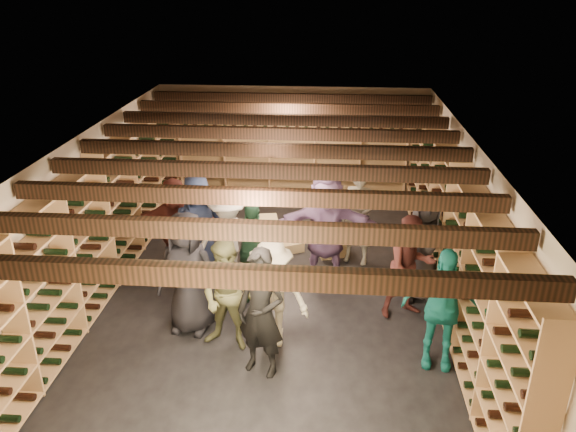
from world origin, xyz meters
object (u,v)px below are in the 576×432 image
at_px(person_11, 326,227).
at_px(crate_stack_right, 333,246).
at_px(person_10, 252,251).
at_px(person_2, 228,296).
at_px(person_8, 410,267).
at_px(person_5, 175,222).
at_px(crate_stack_left, 263,235).
at_px(crate_loose, 288,246).
at_px(person_4, 441,308).
at_px(person_1, 261,313).
at_px(person_7, 358,217).
at_px(person_6, 199,228).
at_px(person_12, 422,246).
at_px(person_0, 188,273).
at_px(person_3, 272,294).
at_px(person_9, 228,239).

bearing_deg(person_11, crate_stack_right, 78.39).
distance_m(person_10, person_11, 1.26).
distance_m(person_2, person_8, 2.56).
bearing_deg(person_2, person_5, 133.37).
relative_size(crate_stack_left, person_11, 0.38).
xyz_separation_m(crate_loose, person_4, (2.07, -2.95, 0.71)).
bearing_deg(person_8, crate_loose, 113.84).
bearing_deg(person_1, person_11, 94.03).
relative_size(person_5, person_7, 0.91).
distance_m(crate_loose, person_11, 1.39).
height_order(crate_stack_right, person_11, person_11).
xyz_separation_m(person_6, person_12, (3.40, -0.37, -0.01)).
height_order(person_0, person_7, person_0).
xyz_separation_m(person_2, person_11, (1.20, 1.89, 0.14)).
distance_m(person_7, person_12, 1.38).
relative_size(person_7, person_11, 0.92).
bearing_deg(person_1, person_4, 29.60).
xyz_separation_m(person_3, person_10, (-0.41, 1.12, 0.04)).
height_order(person_3, person_11, person_11).
xyz_separation_m(crate_stack_left, person_2, (-0.11, -2.69, 0.42)).
relative_size(person_5, person_12, 0.89).
distance_m(person_9, person_11, 1.51).
distance_m(crate_stack_left, crate_loose, 0.51).
bearing_deg(person_0, person_8, 19.57).
bearing_deg(person_0, person_2, -22.26).
bearing_deg(person_2, person_12, 42.32).
bearing_deg(crate_stack_left, person_9, -109.77).
relative_size(person_0, person_10, 1.10).
height_order(person_6, person_7, person_6).
height_order(crate_loose, person_5, person_5).
distance_m(person_0, person_8, 3.04).
xyz_separation_m(person_8, person_11, (-1.18, 0.95, 0.13)).
relative_size(person_0, person_6, 1.01).
bearing_deg(person_7, person_6, -148.38).
bearing_deg(person_5, person_7, -1.39).
height_order(person_2, person_7, person_7).
relative_size(crate_loose, person_7, 0.30).
distance_m(person_3, person_8, 2.02).
distance_m(crate_stack_right, person_8, 2.12).
distance_m(person_5, person_9, 1.16).
bearing_deg(person_5, person_12, -18.12).
xyz_separation_m(person_11, person_12, (1.41, -0.45, -0.05)).
distance_m(person_3, person_11, 1.91).
bearing_deg(person_0, crate_loose, 73.68).
bearing_deg(crate_stack_left, person_2, -92.33).
bearing_deg(person_3, crate_stack_right, 78.64).
bearing_deg(crate_stack_right, crate_stack_left, 180.00).
relative_size(person_0, person_7, 1.04).
xyz_separation_m(person_8, person_9, (-2.66, 0.66, 0.01)).
bearing_deg(crate_loose, person_9, -123.91).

